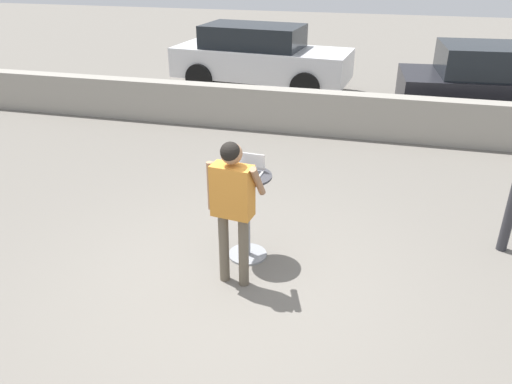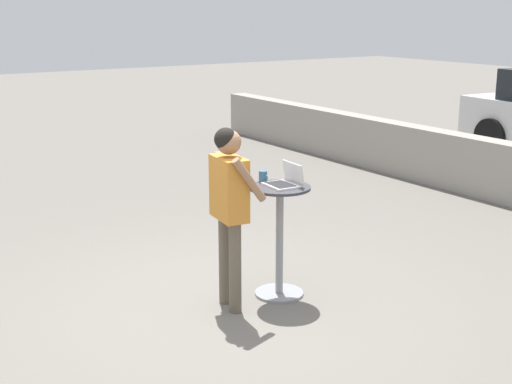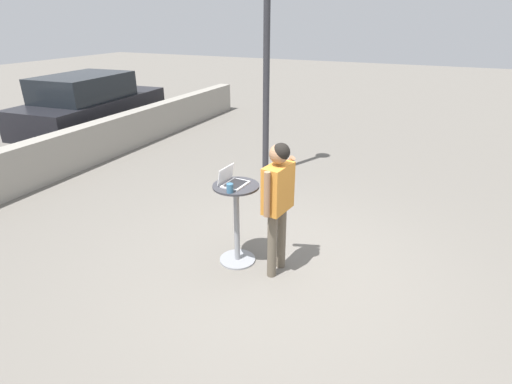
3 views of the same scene
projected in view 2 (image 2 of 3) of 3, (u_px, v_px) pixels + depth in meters
The scene contains 5 objects.
ground_plane at pixel (227, 309), 6.43m from camera, with size 50.00×50.00×0.00m, color slate.
cafe_table at pixel (280, 234), 6.60m from camera, with size 0.56×0.56×1.06m.
laptop at pixel (285, 181), 6.50m from camera, with size 0.34×0.30×0.21m.
coffee_mug at pixel (263, 177), 6.63m from camera, with size 0.12×0.08×0.11m.
standing_person at pixel (229, 196), 6.21m from camera, with size 0.59×0.34×1.65m.
Camera 2 is at (5.12, -3.06, 2.64)m, focal length 50.00 mm.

